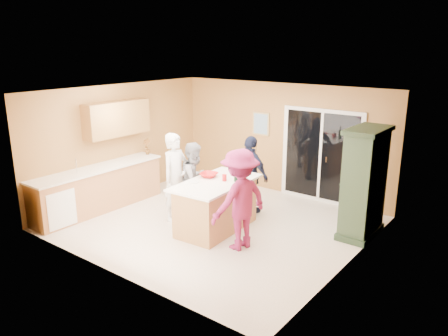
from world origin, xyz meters
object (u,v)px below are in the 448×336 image
Objects in this scene: kitchen_island at (216,207)px; green_hutch at (364,184)px; woman_navy at (250,175)px; woman_magenta at (240,200)px; woman_white at (176,177)px; woman_grey at (195,180)px.

green_hutch is at bearing 28.39° from kitchen_island.
woman_magenta is at bearing 130.33° from woman_navy.
woman_white is 1.14× the size of woman_grey.
woman_navy is at bearing -38.40° from woman_white.
kitchen_island is 2.76m from green_hutch.
green_hutch is 3.59m from woman_white.
woman_grey is at bearing -33.14° from woman_white.
woman_white reaches higher than woman_magenta.
woman_navy is (0.75, 0.89, 0.04)m from woman_grey.
woman_magenta is at bearing -28.09° from kitchen_island.
green_hutch is at bearing -76.69° from woman_grey.
green_hutch is at bearing 153.15° from woman_magenta.
woman_grey is at bearing 159.14° from kitchen_island.
woman_white is (-3.24, -1.53, -0.10)m from green_hutch.
woman_navy is (0.97, 1.22, -0.07)m from woman_white.
kitchen_island is at bearing -115.75° from woman_grey.
green_hutch is (2.30, 1.43, 0.54)m from kitchen_island.
woman_magenta reaches higher than woman_grey.
kitchen_island is 1.04m from woman_white.
woman_navy is 1.69m from woman_magenta.
woman_white is 1.01× the size of woman_magenta.
woman_white reaches higher than woman_navy.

